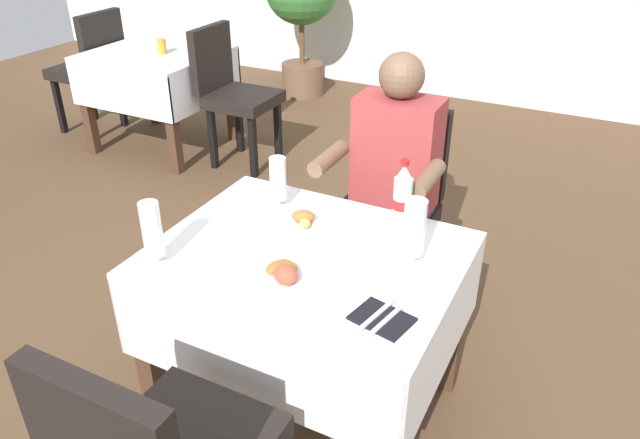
# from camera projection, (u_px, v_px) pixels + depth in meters

# --- Properties ---
(ground_plane) EXTENTS (11.00, 11.00, 0.00)m
(ground_plane) POSITION_uv_depth(u_px,v_px,m) (309.00, 389.00, 2.56)
(ground_plane) COLOR brown
(main_dining_table) EXTENTS (1.05, 0.83, 0.74)m
(main_dining_table) POSITION_uv_depth(u_px,v_px,m) (307.00, 293.00, 2.21)
(main_dining_table) COLOR white
(main_dining_table) RESTS_ON ground
(chair_far_diner_seat) EXTENTS (0.44, 0.50, 0.97)m
(chair_far_diner_seat) POSITION_uv_depth(u_px,v_px,m) (389.00, 201.00, 2.84)
(chair_far_diner_seat) COLOR black
(chair_far_diner_seat) RESTS_ON ground
(seated_diner_far) EXTENTS (0.50, 0.46, 1.26)m
(seated_diner_far) POSITION_uv_depth(u_px,v_px,m) (390.00, 181.00, 2.66)
(seated_diner_far) COLOR #282D42
(seated_diner_far) RESTS_ON ground
(plate_near_camera) EXTENTS (0.25, 0.25, 0.07)m
(plate_near_camera) POSITION_uv_depth(u_px,v_px,m) (283.00, 274.00, 1.97)
(plate_near_camera) COLOR white
(plate_near_camera) RESTS_ON main_dining_table
(plate_far_diner) EXTENTS (0.26, 0.26, 0.06)m
(plate_far_diner) POSITION_uv_depth(u_px,v_px,m) (310.00, 225.00, 2.26)
(plate_far_diner) COLOR white
(plate_far_diner) RESTS_ON main_dining_table
(beer_glass_left) EXTENTS (0.07, 0.07, 0.21)m
(beer_glass_left) POSITION_uv_depth(u_px,v_px,m) (278.00, 182.00, 2.36)
(beer_glass_left) COLOR white
(beer_glass_left) RESTS_ON main_dining_table
(beer_glass_middle) EXTENTS (0.07, 0.07, 0.23)m
(beer_glass_middle) POSITION_uv_depth(u_px,v_px,m) (152.00, 234.00, 2.01)
(beer_glass_middle) COLOR white
(beer_glass_middle) RESTS_ON main_dining_table
(beer_glass_right) EXTENTS (0.07, 0.07, 0.23)m
(beer_glass_right) POSITION_uv_depth(u_px,v_px,m) (414.00, 232.00, 2.01)
(beer_glass_right) COLOR white
(beer_glass_right) RESTS_ON main_dining_table
(cola_bottle_primary) EXTENTS (0.07, 0.07, 0.26)m
(cola_bottle_primary) POSITION_uv_depth(u_px,v_px,m) (403.00, 196.00, 2.25)
(cola_bottle_primary) COLOR silver
(cola_bottle_primary) RESTS_ON main_dining_table
(napkin_cutlery_set) EXTENTS (0.19, 0.20, 0.01)m
(napkin_cutlery_set) POSITION_uv_depth(u_px,v_px,m) (382.00, 318.00, 1.80)
(napkin_cutlery_set) COLOR black
(napkin_cutlery_set) RESTS_ON main_dining_table
(background_dining_table) EXTENTS (0.92, 0.84, 0.74)m
(background_dining_table) POSITION_uv_depth(u_px,v_px,m) (158.00, 76.00, 4.55)
(background_dining_table) COLOR white
(background_dining_table) RESTS_ON ground
(background_chair_left) EXTENTS (0.50, 0.44, 0.97)m
(background_chair_left) POSITION_uv_depth(u_px,v_px,m) (91.00, 65.00, 4.82)
(background_chair_left) COLOR black
(background_chair_left) RESTS_ON ground
(background_chair_right) EXTENTS (0.50, 0.44, 0.97)m
(background_chair_right) POSITION_uv_depth(u_px,v_px,m) (232.00, 89.00, 4.29)
(background_chair_right) COLOR black
(background_chair_right) RESTS_ON ground
(background_table_tumbler) EXTENTS (0.06, 0.06, 0.11)m
(background_table_tumbler) POSITION_uv_depth(u_px,v_px,m) (162.00, 46.00, 4.38)
(background_table_tumbler) COLOR #C68928
(background_table_tumbler) RESTS_ON background_dining_table
(potted_plant_corner) EXTENTS (0.67, 0.67, 1.33)m
(potted_plant_corner) POSITION_uv_depth(u_px,v_px,m) (301.00, 0.00, 5.49)
(potted_plant_corner) COLOR brown
(potted_plant_corner) RESTS_ON ground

